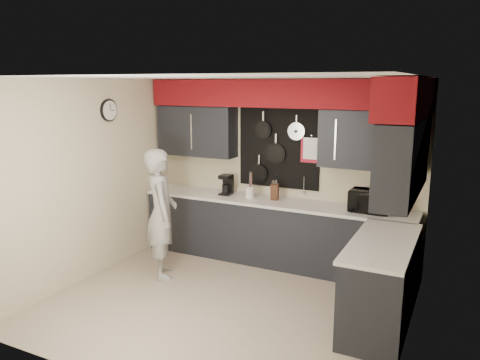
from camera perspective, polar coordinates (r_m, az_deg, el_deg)
The scene contains 10 objects.
ground at distance 5.69m, azimuth -1.73°, elevation -14.77°, with size 4.00×4.00×0.00m, color tan.
back_wall_assembly at distance 6.56m, azimuth 4.86°, elevation 7.07°, with size 4.00×0.36×2.60m.
right_wall_assembly at distance 4.82m, azimuth 19.58°, elevation 3.95°, with size 0.36×3.50×2.60m.
left_wall_assembly at distance 6.41m, azimuth -17.67°, elevation 0.34°, with size 0.05×3.50×2.60m.
base_cabinets at distance 6.29m, azimuth 7.14°, elevation -7.68°, with size 3.95×2.20×0.92m.
microwave at distance 6.21m, azimuth 15.56°, elevation -2.50°, with size 0.50×0.34×0.28m, color black.
knife_block at distance 6.61m, azimuth 4.24°, elevation -1.46°, with size 0.10×0.10×0.23m, color #321510.
utensil_crock at distance 6.70m, azimuth 1.22°, elevation -1.49°, with size 0.13×0.13×0.17m, color silver.
coffee_maker at distance 6.92m, azimuth -1.63°, elevation -0.50°, with size 0.17×0.20×0.30m.
person at distance 6.25m, azimuth -9.57°, elevation -4.05°, with size 0.63×0.41×1.72m, color #9C9C9A.
Camera 1 is at (2.41, -4.49, 2.54)m, focal length 35.00 mm.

